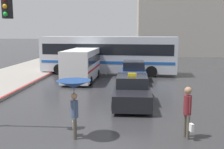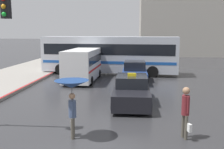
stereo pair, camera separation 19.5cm
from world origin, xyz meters
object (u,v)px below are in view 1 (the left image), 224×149
taxi (132,91)px  city_bus (108,53)px  pedestrian_with_umbrella (74,90)px  pedestrian_man (188,109)px  sedan_red (134,72)px  ambulance_van (82,63)px

taxi → city_bus: (-2.07, 9.99, 1.18)m
city_bus → pedestrian_with_umbrella: size_ratio=5.85×
pedestrian_man → taxi: bearing=-172.5°
pedestrian_with_umbrella → pedestrian_man: (3.95, 0.26, -0.69)m
taxi → pedestrian_with_umbrella: size_ratio=2.13×
sedan_red → pedestrian_with_umbrella: size_ratio=2.30×
taxi → pedestrian_man: size_ratio=2.40×
pedestrian_with_umbrella → pedestrian_man: size_ratio=1.12×
pedestrian_man → ambulance_van: bearing=-168.2°
taxi → city_bus: size_ratio=0.36×
pedestrian_man → city_bus: bearing=179.6°
city_bus → pedestrian_man: size_ratio=6.56×
sedan_red → city_bus: 4.25m
ambulance_van → city_bus: bearing=-114.1°
city_bus → pedestrian_man: city_bus is taller
taxi → sedan_red: size_ratio=0.93×
sedan_red → pedestrian_man: size_ratio=2.58×
ambulance_van → city_bus: city_bus is taller
sedan_red → pedestrian_man: (1.73, -10.99, 0.38)m
ambulance_van → pedestrian_man: 12.31m
pedestrian_man → pedestrian_with_umbrella: bearing=-102.2°
ambulance_van → city_bus: 3.93m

